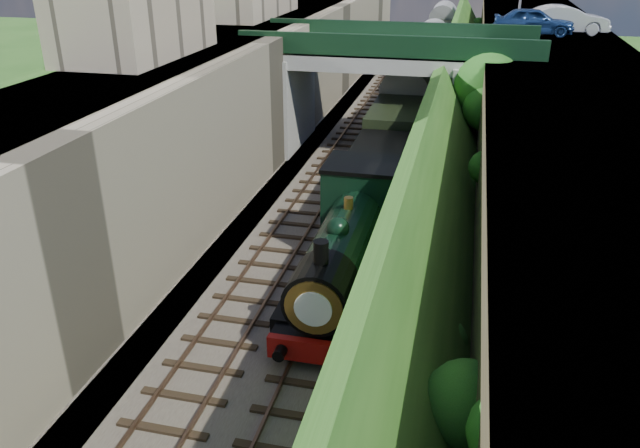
% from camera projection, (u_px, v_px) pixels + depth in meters
% --- Properties ---
extents(ground, '(160.00, 160.00, 0.00)m').
position_uv_depth(ground, '(244.00, 434.00, 16.25)').
color(ground, '#1E4714').
rests_on(ground, ground).
extents(trackbed, '(10.00, 90.00, 0.20)m').
position_uv_depth(trackbed, '(369.00, 174.00, 33.88)').
color(trackbed, '#473F38').
rests_on(trackbed, ground).
extents(retaining_wall, '(1.00, 90.00, 7.00)m').
position_uv_depth(retaining_wall, '(270.00, 106.00, 33.62)').
color(retaining_wall, '#756B56').
rests_on(retaining_wall, ground).
extents(street_plateau_left, '(6.00, 90.00, 7.00)m').
position_uv_depth(street_plateau_left, '(210.00, 103.00, 34.36)').
color(street_plateau_left, '#262628').
rests_on(street_plateau_left, ground).
extents(street_plateau_right, '(8.00, 90.00, 6.25)m').
position_uv_depth(street_plateau_right, '(562.00, 131.00, 30.62)').
color(street_plateau_right, '#262628').
rests_on(street_plateau_right, ground).
extents(embankment_slope, '(4.30, 90.00, 6.36)m').
position_uv_depth(embankment_slope, '(467.00, 128.00, 32.66)').
color(embankment_slope, '#1E4714').
rests_on(embankment_slope, ground).
extents(track_left, '(2.50, 90.00, 0.20)m').
position_uv_depth(track_left, '(333.00, 168.00, 34.24)').
color(track_left, black).
rests_on(track_left, trackbed).
extents(track_right, '(2.50, 90.00, 0.20)m').
position_uv_depth(track_right, '(391.00, 173.00, 33.57)').
color(track_right, black).
rests_on(track_right, trackbed).
extents(road_bridge, '(16.00, 6.40, 7.25)m').
position_uv_depth(road_bridge, '(399.00, 86.00, 35.56)').
color(road_bridge, gray).
rests_on(road_bridge, ground).
extents(building_near, '(4.00, 8.00, 4.00)m').
position_uv_depth(building_near, '(135.00, 8.00, 26.86)').
color(building_near, gray).
rests_on(building_near, street_plateau_left).
extents(tree, '(3.60, 3.80, 6.60)m').
position_uv_depth(tree, '(490.00, 91.00, 31.81)').
color(tree, black).
rests_on(tree, ground).
extents(car_blue, '(4.88, 2.02, 1.65)m').
position_uv_depth(car_blue, '(534.00, 21.00, 38.47)').
color(car_blue, navy).
rests_on(car_blue, street_plateau_right).
extents(car_silver, '(5.43, 2.66, 1.71)m').
position_uv_depth(car_silver, '(565.00, 20.00, 38.89)').
color(car_silver, '#ACABB0').
rests_on(car_silver, street_plateau_right).
extents(locomotive, '(3.10, 10.23, 3.83)m').
position_uv_depth(locomotive, '(347.00, 247.00, 21.88)').
color(locomotive, black).
rests_on(locomotive, trackbed).
extents(tender, '(2.70, 6.00, 3.05)m').
position_uv_depth(tender, '(378.00, 182.00, 28.50)').
color(tender, black).
rests_on(tender, trackbed).
extents(coach_front, '(2.90, 18.00, 3.70)m').
position_uv_depth(coach_front, '(408.00, 106.00, 39.46)').
color(coach_front, black).
rests_on(coach_front, trackbed).
extents(coach_middle, '(2.90, 18.00, 3.70)m').
position_uv_depth(coach_middle, '(430.00, 56.00, 56.07)').
color(coach_middle, black).
rests_on(coach_middle, trackbed).
extents(coach_rear, '(2.90, 18.00, 3.70)m').
position_uv_depth(coach_rear, '(442.00, 29.00, 72.69)').
color(coach_rear, black).
rests_on(coach_rear, trackbed).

